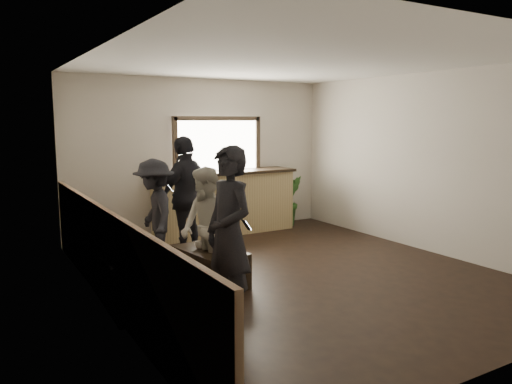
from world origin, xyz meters
TOP-DOWN VIEW (x-y plane):
  - ground at (0.00, 0.00)m, footprint 5.00×6.00m
  - room_shell at (-0.74, 0.00)m, footprint 5.01×6.01m
  - bar_counter at (0.30, 2.70)m, footprint 2.70×0.68m
  - sofa at (-2.15, 0.33)m, footprint 0.84×2.00m
  - coffee_table at (-1.17, 0.21)m, footprint 0.70×1.07m
  - cup_a at (-1.26, 0.33)m, footprint 0.16×0.16m
  - cup_b at (-1.06, 0.12)m, footprint 0.13×0.13m
  - potted_plant at (1.70, 2.65)m, footprint 0.56×0.46m
  - person_a at (-1.47, -0.90)m, footprint 0.51×0.70m
  - person_b at (-1.26, 0.10)m, footprint 0.63×0.78m
  - person_c at (-1.52, 1.24)m, footprint 0.71×1.07m
  - person_d at (-0.89, 1.63)m, footprint 1.16×0.88m

SIDE VIEW (x-z plane):
  - ground at x=0.00m, z-range -0.01..0.01m
  - coffee_table at x=-1.17m, z-range 0.00..0.44m
  - sofa at x=-2.15m, z-range 0.00..0.58m
  - cup_b at x=-1.06m, z-range 0.44..0.53m
  - potted_plant at x=1.70m, z-range 0.00..0.98m
  - cup_a at x=-1.26m, z-range 0.44..0.54m
  - bar_counter at x=0.30m, z-range -0.42..1.71m
  - person_b at x=-1.26m, z-range 0.00..1.50m
  - person_c at x=-1.52m, z-range 0.00..1.53m
  - person_a at x=-1.47m, z-range 0.00..1.81m
  - person_d at x=-0.89m, z-range 0.00..1.83m
  - room_shell at x=-0.74m, z-range 0.07..2.87m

